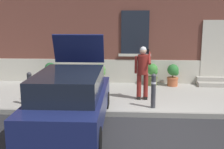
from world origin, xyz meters
TOP-DOWN VIEW (x-y plane):
  - ground_plane at (0.00, 0.00)m, footprint 80.00×80.00m
  - sidewalk at (0.00, 2.80)m, footprint 24.00×3.60m
  - curb_edge at (0.00, 0.94)m, footprint 24.00×0.12m
  - entrance_stoop at (2.76, 4.33)m, footprint 1.46×0.64m
  - hatchback_car_navy at (-2.13, -0.04)m, footprint 1.84×4.09m
  - bollard_near_person at (0.08, 1.35)m, footprint 0.15×0.15m
  - bollard_far_left at (-3.66, 1.35)m, footprint 0.15×0.15m
  - person_on_phone at (-0.22, 2.20)m, footprint 0.51×0.46m
  - planter_cream at (-3.81, 4.20)m, footprint 0.44×0.44m
  - planter_charcoal at (-1.78, 3.97)m, footprint 0.44×0.44m
  - planter_olive at (0.25, 4.22)m, footprint 0.44×0.44m
  - planter_terracotta at (1.05, 4.14)m, footprint 0.44×0.44m

SIDE VIEW (x-z plane):
  - ground_plane at x=0.00m, z-range 0.00..0.00m
  - sidewalk at x=0.00m, z-range 0.00..0.15m
  - curb_edge at x=0.00m, z-range 0.00..0.15m
  - entrance_stoop at x=2.76m, z-range 0.12..0.44m
  - planter_cream at x=-3.81m, z-range 0.18..1.04m
  - planter_charcoal at x=-1.78m, z-range 0.18..1.04m
  - planter_olive at x=0.25m, z-range 0.18..1.04m
  - planter_terracotta at x=1.05m, z-range 0.18..1.04m
  - bollard_near_person at x=0.08m, z-range 0.19..1.24m
  - bollard_far_left at x=-3.66m, z-range 0.19..1.24m
  - hatchback_car_navy at x=-2.13m, z-range -0.37..1.97m
  - person_on_phone at x=-0.22m, z-range 0.28..2.03m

